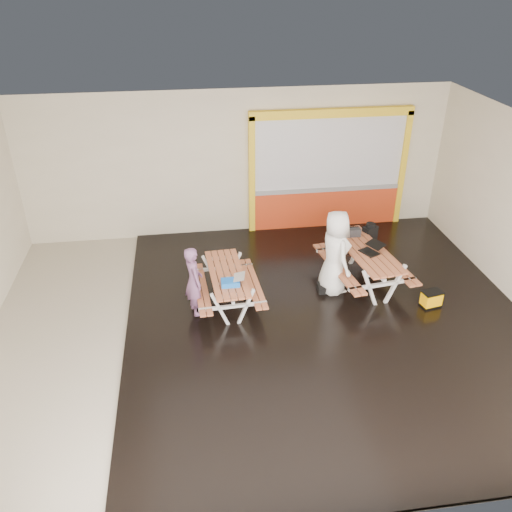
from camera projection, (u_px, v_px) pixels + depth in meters
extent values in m
cube|color=#BBB19E|center=(263.00, 326.00, 9.77)|extent=(10.00, 8.00, 0.01)
cube|color=white|center=(264.00, 142.00, 8.04)|extent=(10.00, 8.00, 0.01)
cube|color=beige|center=(237.00, 164.00, 12.36)|extent=(10.00, 0.01, 3.50)
cube|color=beige|center=(323.00, 422.00, 5.45)|extent=(10.00, 0.01, 3.50)
cube|color=black|center=(328.00, 319.00, 9.91)|extent=(7.50, 7.98, 0.05)
cube|color=red|center=(326.00, 209.00, 13.18)|extent=(3.60, 0.12, 1.00)
cube|color=gray|center=(327.00, 189.00, 12.92)|extent=(3.60, 0.14, 0.10)
cube|color=silver|center=(329.00, 153.00, 12.48)|extent=(3.60, 0.08, 1.72)
cube|color=yellow|center=(252.00, 177.00, 12.47)|extent=(0.14, 0.16, 2.90)
cube|color=yellow|center=(402.00, 169.00, 12.93)|extent=(0.14, 0.16, 2.90)
cube|color=yellow|center=(332.00, 113.00, 11.99)|extent=(3.88, 0.16, 0.20)
cube|color=#BA6640|center=(213.00, 275.00, 9.98)|extent=(0.22, 1.84, 0.04)
cube|color=#BA6640|center=(220.00, 274.00, 10.00)|extent=(0.22, 1.84, 0.04)
cube|color=#BA6640|center=(227.00, 273.00, 10.03)|extent=(0.22, 1.84, 0.04)
cube|color=#BA6640|center=(234.00, 273.00, 10.05)|extent=(0.22, 1.84, 0.04)
cube|color=#BA6640|center=(240.00, 272.00, 10.07)|extent=(0.22, 1.84, 0.04)
cube|color=white|center=(220.00, 310.00, 9.55)|extent=(0.34, 0.07, 0.74)
cube|color=white|center=(246.00, 307.00, 9.63)|extent=(0.34, 0.07, 0.74)
cube|color=white|center=(233.00, 306.00, 9.57)|extent=(1.26, 0.13, 0.06)
cube|color=white|center=(233.00, 295.00, 9.45)|extent=(0.62, 0.09, 0.06)
cube|color=white|center=(211.00, 271.00, 10.74)|extent=(0.34, 0.07, 0.74)
cube|color=white|center=(234.00, 269.00, 10.82)|extent=(0.34, 0.07, 0.74)
cube|color=white|center=(222.00, 268.00, 10.76)|extent=(1.26, 0.13, 0.06)
cube|color=white|center=(222.00, 258.00, 10.64)|extent=(0.62, 0.09, 0.06)
cube|color=white|center=(227.00, 282.00, 10.12)|extent=(0.14, 1.51, 0.06)
cube|color=#BA6640|center=(198.00, 289.00, 10.06)|extent=(0.21, 1.84, 0.04)
cube|color=#BA6640|center=(204.00, 288.00, 10.08)|extent=(0.21, 1.84, 0.04)
cube|color=#BA6640|center=(250.00, 283.00, 10.24)|extent=(0.21, 1.84, 0.04)
cube|color=#BA6640|center=(256.00, 282.00, 10.26)|extent=(0.21, 1.84, 0.04)
cube|color=#BA6640|center=(352.00, 252.00, 10.55)|extent=(0.43, 2.10, 0.04)
cube|color=#BA6640|center=(359.00, 251.00, 10.59)|extent=(0.43, 2.10, 0.04)
cube|color=#BA6640|center=(366.00, 250.00, 10.62)|extent=(0.43, 2.10, 0.04)
cube|color=#BA6640|center=(372.00, 249.00, 10.66)|extent=(0.43, 2.10, 0.04)
cube|color=#BA6640|center=(379.00, 248.00, 10.70)|extent=(0.43, 2.10, 0.04)
cube|color=white|center=(370.00, 289.00, 10.07)|extent=(0.39, 0.12, 0.84)
cube|color=white|center=(395.00, 284.00, 10.20)|extent=(0.39, 0.12, 0.84)
cube|color=white|center=(383.00, 284.00, 10.11)|extent=(1.44, 0.27, 0.06)
cube|color=white|center=(384.00, 272.00, 9.98)|extent=(0.71, 0.16, 0.06)
cube|color=white|center=(336.00, 250.00, 11.41)|extent=(0.39, 0.12, 0.84)
cube|color=white|center=(359.00, 247.00, 11.54)|extent=(0.39, 0.12, 0.84)
cube|color=white|center=(347.00, 247.00, 11.45)|extent=(1.44, 0.27, 0.06)
cube|color=white|center=(349.00, 235.00, 11.32)|extent=(0.71, 0.16, 0.06)
cube|color=white|center=(365.00, 259.00, 10.73)|extent=(0.31, 1.72, 0.06)
cube|color=#BA6640|center=(335.00, 268.00, 10.62)|extent=(0.42, 2.10, 0.04)
cube|color=#BA6640|center=(341.00, 267.00, 10.65)|extent=(0.42, 2.10, 0.04)
cube|color=#BA6640|center=(386.00, 260.00, 10.90)|extent=(0.42, 2.10, 0.04)
cube|color=#BA6640|center=(392.00, 259.00, 10.94)|extent=(0.42, 2.10, 0.04)
imported|color=#784C74|center=(194.00, 281.00, 9.70)|extent=(0.45, 0.57, 1.38)
imported|color=white|center=(335.00, 253.00, 10.39)|extent=(0.74, 0.97, 1.80)
cube|color=silver|center=(232.00, 282.00, 9.72)|extent=(0.28, 0.36, 0.02)
cube|color=silver|center=(239.00, 277.00, 9.66)|extent=(0.26, 0.35, 0.06)
cube|color=silver|center=(239.00, 277.00, 9.66)|extent=(0.22, 0.31, 0.05)
cube|color=black|center=(369.00, 252.00, 10.49)|extent=(0.40, 0.44, 0.02)
cube|color=black|center=(376.00, 244.00, 10.51)|extent=(0.38, 0.44, 0.07)
cube|color=silver|center=(376.00, 244.00, 10.51)|extent=(0.33, 0.38, 0.06)
cube|color=blue|center=(230.00, 283.00, 9.61)|extent=(0.34, 0.24, 0.10)
cube|color=black|center=(351.00, 232.00, 11.10)|extent=(0.37, 0.19, 0.17)
cylinder|color=black|center=(352.00, 227.00, 11.04)|extent=(0.28, 0.02, 0.02)
cube|color=black|center=(369.00, 236.00, 11.39)|extent=(0.36, 0.31, 0.44)
cylinder|color=black|center=(371.00, 226.00, 11.27)|extent=(0.26, 0.26, 0.11)
cube|color=black|center=(327.00, 288.00, 10.68)|extent=(0.41, 0.32, 0.15)
cube|color=black|center=(430.00, 305.00, 10.24)|extent=(0.43, 0.32, 0.04)
cube|color=#FBAA00|center=(431.00, 299.00, 10.17)|extent=(0.40, 0.30, 0.29)
cube|color=black|center=(433.00, 292.00, 10.10)|extent=(0.43, 0.32, 0.03)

